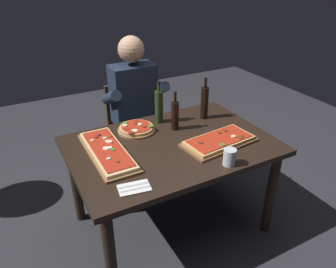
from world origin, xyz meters
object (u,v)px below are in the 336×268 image
Objects in this scene: wine_bottle_dark at (159,106)px; seated_diner at (136,105)px; pizza_rectangular_left at (107,151)px; pizza_rectangular_front at (219,141)px; diner_chair at (132,125)px; oil_bottle_amber at (175,115)px; vinegar_bottle_green at (204,102)px; tumbler_near_camera at (229,157)px; pizza_round_far at (136,129)px; dining_table at (171,155)px.

seated_diner is at bearing 94.50° from wine_bottle_dark.
wine_bottle_dark is (0.52, 0.26, 0.12)m from pizza_rectangular_left.
wine_bottle_dark is at bearing 112.93° from pizza_rectangular_front.
diner_chair is 0.65× the size of seated_diner.
diner_chair is at bearing 96.72° from oil_bottle_amber.
vinegar_bottle_green reaches higher than pizza_rectangular_left.
wine_bottle_dark is 0.76m from tumbler_near_camera.
seated_diner is at bearing 98.15° from oil_bottle_amber.
pizza_rectangular_left is 0.95m from diner_chair.
diner_chair reaches higher than pizza_round_far.
diner_chair is (-0.38, 0.62, -0.39)m from vinegar_bottle_green.
diner_chair is (-0.08, 0.68, -0.37)m from oil_bottle_amber.
tumbler_near_camera is (0.33, -0.69, 0.03)m from pizza_round_far.
dining_table is at bearing 115.34° from tumbler_near_camera.
seated_diner reaches higher than dining_table.
diner_chair is at bearing 96.44° from tumbler_near_camera.
pizza_round_far is 0.84× the size of wine_bottle_dark.
vinegar_bottle_green reaches higher than diner_chair.
pizza_round_far is 0.25m from wine_bottle_dark.
vinegar_bottle_green is at bearing 10.49° from pizza_rectangular_left.
seated_diner reaches higher than pizza_rectangular_left.
seated_diner is at bearing 97.11° from tumbler_near_camera.
pizza_rectangular_front is 1.63× the size of wine_bottle_dark.
wine_bottle_dark is 1.11× the size of oil_bottle_amber.
diner_chair is at bearing 103.50° from pizza_rectangular_front.
pizza_rectangular_front is (0.29, -0.16, 0.11)m from dining_table.
pizza_round_far is at bearing 34.84° from pizza_rectangular_left.
pizza_rectangular_front and pizza_rectangular_left have the same top height.
pizza_rectangular_front is 0.44m from vinegar_bottle_green.
wine_bottle_dark is 0.36m from vinegar_bottle_green.
oil_bottle_amber is at bearing 9.91° from pizza_rectangular_left.
tumbler_near_camera is 1.30m from diner_chair.
diner_chair is (-0.24, 1.01, -0.27)m from pizza_rectangular_front.
dining_table is at bearing -93.21° from diner_chair.
pizza_rectangular_front is 0.26m from tumbler_near_camera.
vinegar_bottle_green is 0.25× the size of seated_diner.
tumbler_near_camera reaches higher than pizza_round_far.
vinegar_bottle_green is 0.39× the size of diner_chair.
dining_table is 2.20× the size of pizza_rectangular_left.
dining_table is 0.30m from oil_bottle_amber.
dining_table is 1.61× the size of diner_chair.
pizza_rectangular_front is at bearing -74.77° from seated_diner.
wine_bottle_dark is at bearing 106.45° from oil_bottle_amber.
vinegar_bottle_green reaches higher than oil_bottle_amber.
diner_chair reaches higher than dining_table.
wine_bottle_dark is (-0.21, 0.50, 0.12)m from pizza_rectangular_front.
wine_bottle_dark is 0.38× the size of diner_chair.
seated_diner is (-0.03, 0.39, -0.13)m from wine_bottle_dark.
pizza_rectangular_front is 0.41× the size of seated_diner.
dining_table is at bearing 151.48° from pizza_rectangular_front.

